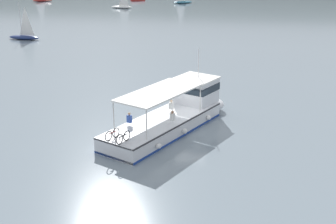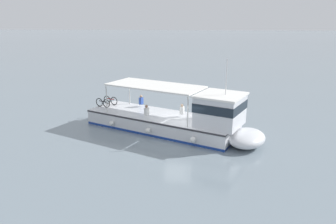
# 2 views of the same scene
# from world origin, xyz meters

# --- Properties ---
(ground_plane) EXTENTS (400.00, 400.00, 0.00)m
(ground_plane) POSITION_xyz_m (0.00, 0.00, 0.00)
(ground_plane) COLOR gray
(ferry_main) EXTENTS (8.09, 12.84, 5.32)m
(ferry_main) POSITION_xyz_m (-1.06, -0.27, 1.02)
(ferry_main) COLOR silver
(ferry_main) RESTS_ON ground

